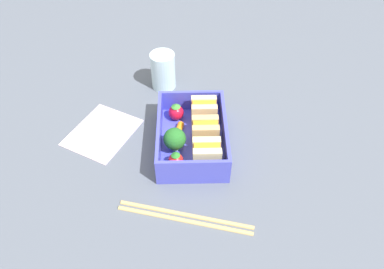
# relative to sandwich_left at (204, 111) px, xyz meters

# --- Properties ---
(ground_plane) EXTENTS (1.20, 1.20, 0.02)m
(ground_plane) POSITION_rel_sandwich_left_xyz_m (0.05, -0.02, -0.04)
(ground_plane) COLOR #525A68
(bento_tray) EXTENTS (0.18, 0.12, 0.01)m
(bento_tray) POSITION_rel_sandwich_left_xyz_m (0.05, -0.02, -0.03)
(bento_tray) COLOR #474CCE
(bento_tray) RESTS_ON ground_plane
(bento_rim) EXTENTS (0.18, 0.12, 0.04)m
(bento_rim) POSITION_rel_sandwich_left_xyz_m (0.05, -0.02, -0.00)
(bento_rim) COLOR #474CCE
(bento_rim) RESTS_ON bento_tray
(sandwich_left) EXTENTS (0.04, 0.05, 0.05)m
(sandwich_left) POSITION_rel_sandwich_left_xyz_m (0.00, 0.00, 0.00)
(sandwich_left) COLOR #DFBC8B
(sandwich_left) RESTS_ON bento_tray
(sandwich_center_left) EXTENTS (0.04, 0.05, 0.05)m
(sandwich_center_left) POSITION_rel_sandwich_left_xyz_m (0.05, 0.00, 0.00)
(sandwich_center_left) COLOR tan
(sandwich_center_left) RESTS_ON bento_tray
(sandwich_center) EXTENTS (0.04, 0.05, 0.05)m
(sandwich_center) POSITION_rel_sandwich_left_xyz_m (0.11, 0.00, 0.00)
(sandwich_center) COLOR beige
(sandwich_center) RESTS_ON bento_tray
(strawberry_left) EXTENTS (0.03, 0.03, 0.04)m
(strawberry_left) POSITION_rel_sandwich_left_xyz_m (-0.01, -0.05, -0.01)
(strawberry_left) COLOR red
(strawberry_left) RESTS_ON bento_tray
(carrot_stick_far_left) EXTENTS (0.04, 0.02, 0.01)m
(carrot_stick_far_left) POSITION_rel_sandwich_left_xyz_m (0.04, -0.05, -0.02)
(carrot_stick_far_left) COLOR orange
(carrot_stick_far_left) RESTS_ON bento_tray
(broccoli_floret) EXTENTS (0.04, 0.04, 0.05)m
(broccoli_floret) POSITION_rel_sandwich_left_xyz_m (0.07, -0.05, 0.00)
(broccoli_floret) COLOR #81C567
(broccoli_floret) RESTS_ON bento_tray
(strawberry_far_left) EXTENTS (0.03, 0.03, 0.03)m
(strawberry_far_left) POSITION_rel_sandwich_left_xyz_m (0.11, -0.05, -0.01)
(strawberry_far_left) COLOR red
(strawberry_far_left) RESTS_ON bento_tray
(chopstick_pair) EXTENTS (0.07, 0.21, 0.01)m
(chopstick_pair) POSITION_rel_sandwich_left_xyz_m (0.21, -0.04, -0.03)
(chopstick_pair) COLOR tan
(chopstick_pair) RESTS_ON ground_plane
(drinking_glass) EXTENTS (0.05, 0.05, 0.08)m
(drinking_glass) POSITION_rel_sandwich_left_xyz_m (-0.12, -0.08, 0.00)
(drinking_glass) COLOR silver
(drinking_glass) RESTS_ON ground_plane
(folded_napkin) EXTENTS (0.16, 0.15, 0.00)m
(folded_napkin) POSITION_rel_sandwich_left_xyz_m (0.02, -0.19, -0.03)
(folded_napkin) COLOR silver
(folded_napkin) RESTS_ON ground_plane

